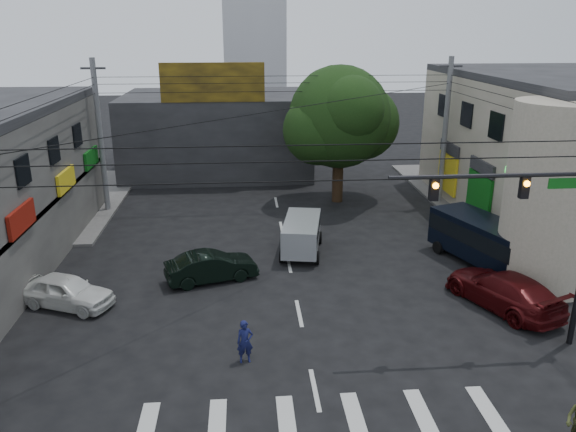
{
  "coord_description": "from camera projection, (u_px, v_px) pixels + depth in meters",
  "views": [
    {
      "loc": [
        -2.05,
        -17.83,
        10.8
      ],
      "look_at": [
        -0.28,
        4.0,
        3.43
      ],
      "focal_mm": 35.0,
      "sensor_mm": 36.0,
      "label": 1
    }
  ],
  "objects": [
    {
      "name": "ground",
      "position": [
        305.0,
        340.0,
        20.45
      ],
      "size": [
        160.0,
        160.0,
        0.0
      ],
      "primitive_type": "plane",
      "color": "black",
      "rests_on": "ground"
    },
    {
      "name": "sidewalk_far_right",
      "position": [
        535.0,
        191.0,
        38.8
      ],
      "size": [
        16.0,
        16.0,
        0.15
      ],
      "primitive_type": "cube",
      "color": "#514F4C",
      "rests_on": "ground"
    },
    {
      "name": "corner_column",
      "position": [
        553.0,
        197.0,
        23.79
      ],
      "size": [
        4.0,
        4.0,
        8.0
      ],
      "primitive_type": "cylinder",
      "color": "gray",
      "rests_on": "ground"
    },
    {
      "name": "building_far",
      "position": [
        218.0,
        133.0,
        43.75
      ],
      "size": [
        14.0,
        10.0,
        6.0
      ],
      "primitive_type": "cube",
      "color": "#232326",
      "rests_on": "ground"
    },
    {
      "name": "billboard",
      "position": [
        213.0,
        82.0,
        37.75
      ],
      "size": [
        7.0,
        0.3,
        2.6
      ],
      "primitive_type": "cube",
      "color": "olive",
      "rests_on": "building_far"
    },
    {
      "name": "street_tree",
      "position": [
        339.0,
        117.0,
        35.07
      ],
      "size": [
        6.4,
        6.4,
        8.7
      ],
      "color": "black",
      "rests_on": "ground"
    },
    {
      "name": "traffic_gantry",
      "position": [
        544.0,
        218.0,
        18.56
      ],
      "size": [
        7.1,
        0.35,
        7.2
      ],
      "color": "black",
      "rests_on": "ground"
    },
    {
      "name": "utility_pole_far_left",
      "position": [
        100.0,
        138.0,
        33.29
      ],
      "size": [
        0.32,
        0.32,
        9.2
      ],
      "primitive_type": "cylinder",
      "color": "#59595B",
      "rests_on": "ground"
    },
    {
      "name": "utility_pole_far_right",
      "position": [
        445.0,
        133.0,
        34.9
      ],
      "size": [
        0.32,
        0.32,
        9.2
      ],
      "primitive_type": "cylinder",
      "color": "#59595B",
      "rests_on": "ground"
    },
    {
      "name": "dark_sedan",
      "position": [
        211.0,
        267.0,
        25.05
      ],
      "size": [
        3.67,
        4.84,
        1.34
      ],
      "primitive_type": "imported",
      "rotation": [
        0.0,
        0.0,
        1.87
      ],
      "color": "black",
      "rests_on": "ground"
    },
    {
      "name": "white_compact",
      "position": [
        66.0,
        291.0,
        22.72
      ],
      "size": [
        4.36,
        5.05,
        1.34
      ],
      "primitive_type": "imported",
      "rotation": [
        0.0,
        0.0,
        1.18
      ],
      "color": "silver",
      "rests_on": "ground"
    },
    {
      "name": "maroon_sedan",
      "position": [
        503.0,
        290.0,
        22.63
      ],
      "size": [
        5.78,
        6.67,
        1.5
      ],
      "primitive_type": "imported",
      "rotation": [
        0.0,
        0.0,
        3.54
      ],
      "color": "#3D080A",
      "rests_on": "ground"
    },
    {
      "name": "silver_minivan",
      "position": [
        302.0,
        236.0,
        28.12
      ],
      "size": [
        4.62,
        3.11,
        1.73
      ],
      "primitive_type": null,
      "rotation": [
        0.0,
        0.0,
        1.39
      ],
      "color": "#9CA0A4",
      "rests_on": "ground"
    },
    {
      "name": "navy_van",
      "position": [
        483.0,
        242.0,
        26.69
      ],
      "size": [
        6.87,
        5.59,
        2.22
      ],
      "primitive_type": null,
      "rotation": [
        0.0,
        0.0,
        1.91
      ],
      "color": "black",
      "rests_on": "ground"
    },
    {
      "name": "traffic_officer",
      "position": [
        245.0,
        342.0,
        18.88
      ],
      "size": [
        0.66,
        0.53,
        1.53
      ],
      "primitive_type": "imported",
      "rotation": [
        0.0,
        0.0,
        0.15
      ],
      "color": "#121641",
      "rests_on": "ground"
    }
  ]
}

